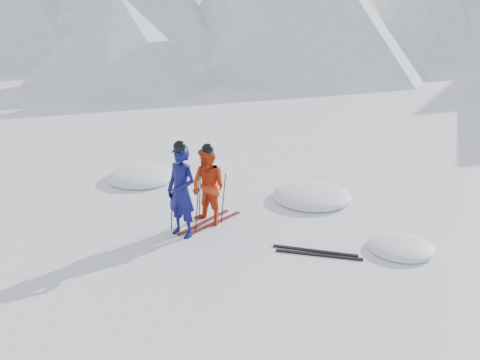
# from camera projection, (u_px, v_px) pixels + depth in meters

# --- Properties ---
(ground) EXTENTS (160.00, 160.00, 0.00)m
(ground) POSITION_uv_depth(u_px,v_px,m) (296.00, 244.00, 10.44)
(ground) COLOR white
(ground) RESTS_ON ground
(skier_blue) EXTENTS (0.84, 0.69, 1.98)m
(skier_blue) POSITION_uv_depth(u_px,v_px,m) (181.00, 192.00, 10.55)
(skier_blue) COLOR #0D1052
(skier_blue) RESTS_ON ground
(skier_red) EXTENTS (1.04, 0.93, 1.75)m
(skier_red) POSITION_uv_depth(u_px,v_px,m) (208.00, 187.00, 11.15)
(skier_red) COLOR red
(skier_red) RESTS_ON ground
(pole_blue_left) EXTENTS (0.13, 0.09, 1.31)m
(pole_blue_left) POSITION_uv_depth(u_px,v_px,m) (172.00, 202.00, 10.87)
(pole_blue_left) COLOR black
(pole_blue_left) RESTS_ON ground
(pole_blue_right) EXTENTS (0.13, 0.08, 1.31)m
(pole_blue_right) POSITION_uv_depth(u_px,v_px,m) (197.00, 203.00, 10.81)
(pole_blue_right) COLOR black
(pole_blue_right) RESTS_ON ground
(pole_red_left) EXTENTS (0.12, 0.09, 1.17)m
(pole_red_left) POSITION_uv_depth(u_px,v_px,m) (200.00, 194.00, 11.56)
(pole_red_left) COLOR black
(pole_red_left) RESTS_ON ground
(pole_red_right) EXTENTS (0.12, 0.08, 1.17)m
(pole_red_right) POSITION_uv_depth(u_px,v_px,m) (223.00, 198.00, 11.30)
(pole_red_right) COLOR black
(pole_red_right) RESTS_ON ground
(ski_worn_left) EXTENTS (0.66, 1.63, 0.03)m
(ski_worn_left) POSITION_uv_depth(u_px,v_px,m) (204.00, 222.00, 11.47)
(ski_worn_left) COLOR black
(ski_worn_left) RESTS_ON ground
(ski_worn_right) EXTENTS (0.77, 1.59, 0.03)m
(ski_worn_right) POSITION_uv_depth(u_px,v_px,m) (214.00, 223.00, 11.40)
(ski_worn_right) COLOR black
(ski_worn_right) RESTS_ON ground
(ski_loose_a) EXTENTS (1.70, 0.12, 0.03)m
(ski_loose_a) POSITION_uv_depth(u_px,v_px,m) (315.00, 251.00, 10.13)
(ski_loose_a) COLOR black
(ski_loose_a) RESTS_ON ground
(ski_loose_b) EXTENTS (1.70, 0.18, 0.03)m
(ski_loose_b) POSITION_uv_depth(u_px,v_px,m) (319.00, 255.00, 9.96)
(ski_loose_b) COLOR black
(ski_loose_b) RESTS_ON ground
(snow_lumps) EXTENTS (8.61, 4.06, 0.44)m
(snow_lumps) POSITION_uv_depth(u_px,v_px,m) (243.00, 195.00, 13.11)
(snow_lumps) COLOR white
(snow_lumps) RESTS_ON ground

